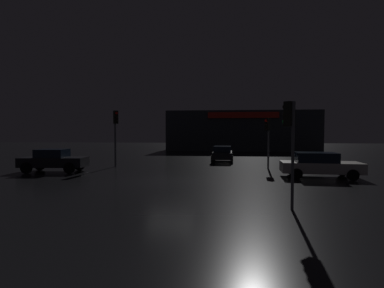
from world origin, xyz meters
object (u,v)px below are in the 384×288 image
at_px(traffic_signal_opposite, 116,127).
at_px(car_crossing, 222,154).
at_px(traffic_signal_main, 267,132).
at_px(traffic_signal_cross_left, 290,126).
at_px(store_building, 241,131).
at_px(car_near, 53,160).
at_px(car_far, 319,165).

distance_m(traffic_signal_opposite, car_crossing, 9.62).
bearing_deg(traffic_signal_main, traffic_signal_cross_left, -94.71).
distance_m(store_building, car_near, 30.36).
relative_size(traffic_signal_main, car_crossing, 0.91).
relative_size(traffic_signal_cross_left, car_near, 0.85).
relative_size(store_building, traffic_signal_main, 5.88).
distance_m(store_building, traffic_signal_cross_left, 35.32).
relative_size(traffic_signal_opposite, car_near, 0.99).
distance_m(car_far, car_crossing, 10.37).
distance_m(car_near, car_far, 17.00).
bearing_deg(car_crossing, car_far, -57.06).
relative_size(traffic_signal_main, car_near, 0.84).
height_order(traffic_signal_cross_left, car_far, traffic_signal_cross_left).
bearing_deg(traffic_signal_cross_left, car_crossing, 97.91).
xyz_separation_m(traffic_signal_main, traffic_signal_opposite, (-11.41, 0.27, 0.35)).
height_order(traffic_signal_main, traffic_signal_opposite, traffic_signal_opposite).
relative_size(traffic_signal_cross_left, car_far, 0.81).
xyz_separation_m(store_building, car_near, (-14.15, -26.78, -2.09)).
xyz_separation_m(traffic_signal_opposite, car_far, (13.83, -4.19, -2.28)).
bearing_deg(car_crossing, traffic_signal_cross_left, -82.09).
xyz_separation_m(car_near, car_far, (16.97, -0.91, -0.02)).
bearing_deg(car_far, car_crossing, 122.94).
bearing_deg(car_near, traffic_signal_cross_left, -32.09).
distance_m(traffic_signal_opposite, traffic_signal_cross_left, 15.78).
xyz_separation_m(car_far, car_crossing, (-5.64, 8.70, -0.01)).
bearing_deg(car_far, traffic_signal_main, 121.63).
xyz_separation_m(store_building, traffic_signal_main, (0.40, -23.77, -0.19)).
height_order(traffic_signal_opposite, car_near, traffic_signal_opposite).
relative_size(car_near, car_far, 0.95).
xyz_separation_m(traffic_signal_main, traffic_signal_cross_left, (-0.95, -11.55, 0.18)).
bearing_deg(store_building, car_crossing, -98.44).
xyz_separation_m(traffic_signal_opposite, car_crossing, (8.19, 4.51, -2.29)).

